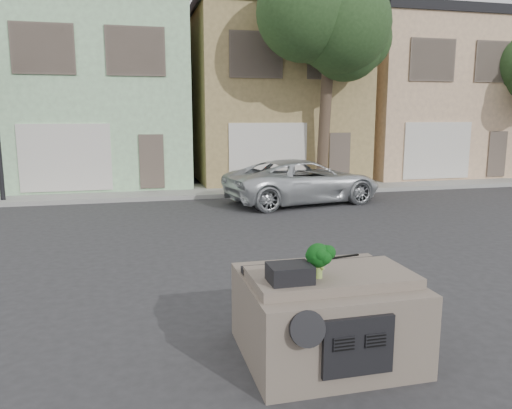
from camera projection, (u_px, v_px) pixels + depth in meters
name	position (u px, v px, depth m)	size (l,w,h in m)	color
ground_plane	(263.00, 279.00, 9.11)	(120.00, 120.00, 0.00)	#303033
sidewalk	(194.00, 191.00, 19.12)	(40.00, 3.00, 0.15)	gray
townhouse_mint	(99.00, 96.00, 21.46)	(7.20, 8.20, 7.55)	#A6D7A3
townhouse_tan	(267.00, 97.00, 23.23)	(7.20, 8.20, 7.55)	#9D8653
townhouse_beige	(411.00, 98.00, 25.01)	(7.20, 8.20, 7.55)	#D4AB86
silver_pickup	(303.00, 203.00, 17.00)	(2.46, 5.33, 1.48)	silver
tree_near	(325.00, 80.00, 18.90)	(4.40, 4.00, 8.50)	#26411E
car_dashboard	(325.00, 312.00, 6.14)	(2.00, 1.80, 1.12)	#6D6054
instrument_hump	(290.00, 273.00, 5.55)	(0.48, 0.38, 0.20)	black
wiper_arm	(336.00, 258.00, 6.47)	(0.70, 0.03, 0.02)	black
broccoli	(318.00, 260.00, 5.68)	(0.34, 0.34, 0.41)	#0A360D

